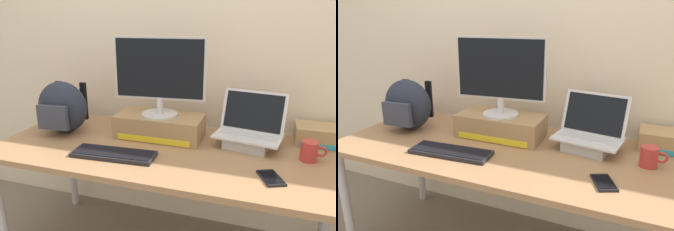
# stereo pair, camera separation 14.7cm
# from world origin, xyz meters

# --- Properties ---
(back_wall) EXTENTS (7.00, 0.10, 2.60)m
(back_wall) POSITION_xyz_m (0.00, 0.49, 1.30)
(back_wall) COLOR beige
(back_wall) RESTS_ON ground
(desk) EXTENTS (1.84, 0.79, 0.71)m
(desk) POSITION_xyz_m (0.00, 0.00, 0.65)
(desk) COLOR #99704C
(desk) RESTS_ON ground
(toner_box_yellow) EXTENTS (0.49, 0.24, 0.13)m
(toner_box_yellow) POSITION_xyz_m (-0.10, 0.14, 0.78)
(toner_box_yellow) COLOR #9E7A51
(toner_box_yellow) RESTS_ON desk
(desktop_monitor) EXTENTS (0.51, 0.20, 0.44)m
(desktop_monitor) POSITION_xyz_m (-0.10, 0.14, 1.07)
(desktop_monitor) COLOR silver
(desktop_monitor) RESTS_ON toner_box_yellow
(open_laptop) EXTENTS (0.37, 0.28, 0.28)m
(open_laptop) POSITION_xyz_m (0.40, 0.16, 0.77)
(open_laptop) COLOR #ADADB2
(open_laptop) RESTS_ON desk
(external_keyboard) EXTENTS (0.43, 0.17, 0.02)m
(external_keyboard) POSITION_xyz_m (-0.23, -0.18, 0.72)
(external_keyboard) COLOR black
(external_keyboard) RESTS_ON desk
(messenger_backpack) EXTENTS (0.31, 0.25, 0.31)m
(messenger_backpack) POSITION_xyz_m (-0.67, 0.04, 0.86)
(messenger_backpack) COLOR #232838
(messenger_backpack) RESTS_ON desk
(coffee_mug) EXTENTS (0.12, 0.08, 0.10)m
(coffee_mug) POSITION_xyz_m (0.69, 0.07, 0.76)
(coffee_mug) COLOR #B2332D
(coffee_mug) RESTS_ON desk
(cell_phone) EXTENTS (0.13, 0.16, 0.01)m
(cell_phone) POSITION_xyz_m (0.52, -0.18, 0.72)
(cell_phone) COLOR black
(cell_phone) RESTS_ON desk
(plush_toy) EXTENTS (0.11, 0.11, 0.11)m
(plush_toy) POSITION_xyz_m (-0.79, 0.33, 0.77)
(plush_toy) COLOR #CC7099
(plush_toy) RESTS_ON desk
(toner_box_cyan) EXTENTS (0.32, 0.18, 0.10)m
(toner_box_cyan) POSITION_xyz_m (0.80, 0.31, 0.76)
(toner_box_cyan) COLOR #A88456
(toner_box_cyan) RESTS_ON desk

